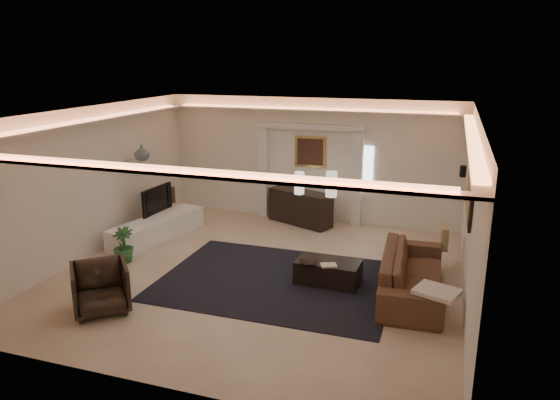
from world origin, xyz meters
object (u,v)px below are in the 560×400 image
(console, at_px, (300,207))
(coffee_table, at_px, (328,272))
(sofa, at_px, (412,273))
(armchair, at_px, (101,288))

(console, bearing_deg, coffee_table, -42.47)
(sofa, distance_m, coffee_table, 1.42)
(console, height_order, sofa, console)
(console, distance_m, armchair, 5.41)
(console, relative_size, coffee_table, 1.43)
(console, xyz_separation_m, coffee_table, (1.38, -3.04, -0.20))
(console, height_order, coffee_table, console)
(coffee_table, bearing_deg, sofa, 3.82)
(sofa, xyz_separation_m, armchair, (-4.51, -2.12, 0.02))
(console, xyz_separation_m, sofa, (2.80, -3.02, -0.04))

